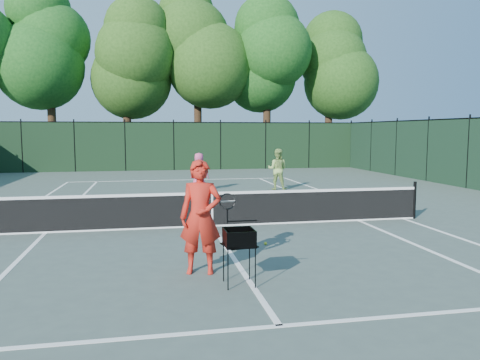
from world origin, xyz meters
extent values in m
plane|color=#425149|center=(0.00, 0.00, 0.00)|extent=(90.00, 90.00, 0.00)
cube|color=white|center=(5.49, 0.00, 0.00)|extent=(0.10, 23.77, 0.01)
cube|color=white|center=(-4.12, 0.00, 0.00)|extent=(0.10, 23.77, 0.01)
cube|color=white|center=(4.12, 0.00, 0.00)|extent=(0.10, 23.77, 0.01)
cube|color=white|center=(0.00, 11.88, 0.00)|extent=(10.97, 0.10, 0.01)
cube|color=white|center=(0.00, -6.40, 0.00)|extent=(8.23, 0.10, 0.01)
cube|color=white|center=(0.00, 6.40, 0.00)|extent=(8.23, 0.10, 0.01)
cube|color=white|center=(0.00, 0.00, 0.00)|extent=(0.10, 12.80, 0.01)
cube|color=black|center=(0.00, 0.00, 0.46)|extent=(11.60, 0.03, 0.85)
cube|color=white|center=(0.00, 0.00, 0.88)|extent=(11.60, 0.05, 0.07)
cube|color=white|center=(0.00, 0.00, 0.02)|extent=(11.60, 0.05, 0.04)
cube|color=white|center=(0.00, 0.00, 0.46)|extent=(0.05, 0.04, 0.91)
cylinder|color=black|center=(5.80, 0.00, 0.53)|extent=(0.09, 0.09, 1.06)
cube|color=black|center=(0.00, 18.00, 1.50)|extent=(24.00, 0.05, 3.00)
cylinder|color=black|center=(-8.00, 22.00, 2.40)|extent=(0.56, 0.56, 4.80)
ellipsoid|color=#144716|center=(-8.00, 22.00, 8.71)|extent=(6.80, 6.80, 10.54)
cylinder|color=black|center=(-3.00, 21.80, 2.15)|extent=(0.56, 0.56, 4.30)
ellipsoid|color=#1F4513|center=(-3.00, 21.80, 7.75)|extent=(6.00, 6.00, 9.30)
cylinder|color=black|center=(2.00, 22.30, 2.50)|extent=(0.56, 0.56, 5.00)
ellipsoid|color=#1F4513|center=(2.00, 22.30, 9.03)|extent=(7.00, 7.00, 10.85)
cylinder|color=black|center=(7.00, 21.60, 2.30)|extent=(0.56, 0.56, 4.60)
ellipsoid|color=#144614|center=(7.00, 21.60, 8.16)|extent=(6.20, 6.20, 9.61)
cylinder|color=black|center=(12.00, 22.10, 2.20)|extent=(0.56, 0.56, 4.40)
ellipsoid|color=#1B4313|center=(12.00, 22.10, 7.74)|extent=(5.80, 5.80, 8.99)
imported|color=red|center=(-0.73, -3.95, 1.00)|extent=(0.81, 0.62, 2.00)
cylinder|color=black|center=(-0.22, -3.70, 0.95)|extent=(0.03, 0.03, 0.30)
torus|color=black|center=(-0.22, -3.70, 1.22)|extent=(0.30, 0.10, 0.30)
imported|color=#CC487B|center=(0.45, 7.35, 0.79)|extent=(0.90, 0.74, 1.59)
imported|color=#93B75B|center=(3.76, 7.13, 0.87)|extent=(1.05, 0.95, 1.74)
cylinder|color=black|center=(-0.42, -4.93, 0.32)|extent=(0.02, 0.02, 0.65)
cylinder|color=black|center=(0.02, -4.93, 0.32)|extent=(0.02, 0.02, 0.65)
cylinder|color=black|center=(-0.42, -4.49, 0.32)|extent=(0.02, 0.02, 0.65)
cylinder|color=black|center=(0.02, -4.49, 0.32)|extent=(0.02, 0.02, 0.65)
cube|color=black|center=(-0.20, -4.71, 0.78)|extent=(0.57, 0.57, 0.27)
sphere|color=#B5DD2D|center=(-0.20, -4.71, 0.70)|extent=(0.07, 0.07, 0.07)
sphere|color=#B5DD2D|center=(-0.20, -4.71, 0.70)|extent=(0.07, 0.07, 0.07)
sphere|color=#B5DD2D|center=(-0.20, -4.71, 0.70)|extent=(0.07, 0.07, 0.07)
sphere|color=#B5DD2D|center=(-0.20, -4.71, 0.70)|extent=(0.07, 0.07, 0.07)
sphere|color=#B5DD2D|center=(-0.20, -4.71, 0.70)|extent=(0.07, 0.07, 0.07)
sphere|color=#B5DD2D|center=(-0.20, -4.71, 0.70)|extent=(0.07, 0.07, 0.07)
sphere|color=#B5DD2D|center=(-0.20, -4.71, 0.70)|extent=(0.07, 0.07, 0.07)
sphere|color=#B5DD2D|center=(-0.20, -4.71, 0.70)|extent=(0.07, 0.07, 0.07)
sphere|color=#B5DD2D|center=(-0.20, -4.71, 0.70)|extent=(0.07, 0.07, 0.07)
sphere|color=#B5DD2D|center=(-0.20, -4.71, 0.70)|extent=(0.07, 0.07, 0.07)
sphere|color=#B5DD2D|center=(-0.20, -4.71, 0.70)|extent=(0.07, 0.07, 0.07)
sphere|color=#B5DD2D|center=(-0.20, -4.71, 0.70)|extent=(0.07, 0.07, 0.07)
sphere|color=yellow|center=(0.88, -2.21, 0.03)|extent=(0.07, 0.07, 0.07)
camera|label=1|loc=(-1.61, -11.94, 2.49)|focal=35.00mm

